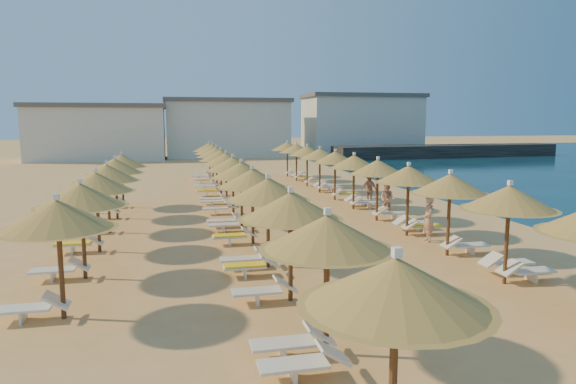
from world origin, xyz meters
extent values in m
plane|color=#E5A464|center=(0.00, 0.00, 0.00)|extent=(220.00, 220.00, 0.00)
cube|color=black|center=(28.57, 39.30, 0.75)|extent=(30.20, 5.93, 1.50)
cube|color=white|center=(-13.72, 44.33, 3.00)|extent=(15.00, 8.00, 6.00)
cube|color=#59514C|center=(-13.72, 44.33, 6.25)|extent=(15.60, 8.48, 0.50)
cube|color=white|center=(1.54, 46.46, 3.40)|extent=(15.00, 8.00, 6.80)
cube|color=#59514C|center=(1.54, 46.46, 7.05)|extent=(15.60, 8.48, 0.50)
cube|color=white|center=(19.99, 47.15, 3.80)|extent=(15.00, 8.00, 7.60)
cube|color=#59514C|center=(19.99, 47.15, 7.85)|extent=(15.60, 8.48, 0.50)
cylinder|color=brown|center=(3.90, -6.89, 1.22)|extent=(0.12, 0.12, 2.44)
cone|color=olive|center=(3.90, -6.89, 2.54)|extent=(2.53, 2.53, 0.69)
cone|color=olive|center=(3.90, -6.89, 2.25)|extent=(2.73, 2.73, 0.12)
cube|color=white|center=(3.90, -6.89, 2.95)|extent=(0.12, 0.12, 0.14)
cylinder|color=brown|center=(3.90, -3.70, 1.22)|extent=(0.12, 0.12, 2.44)
cone|color=olive|center=(3.90, -3.70, 2.54)|extent=(2.53, 2.53, 0.69)
cone|color=olive|center=(3.90, -3.70, 2.25)|extent=(2.73, 2.73, 0.12)
cube|color=white|center=(3.90, -3.70, 2.95)|extent=(0.12, 0.12, 0.14)
cylinder|color=brown|center=(3.90, -0.51, 1.22)|extent=(0.12, 0.12, 2.44)
cone|color=olive|center=(3.90, -0.51, 2.54)|extent=(2.53, 2.53, 0.69)
cone|color=olive|center=(3.90, -0.51, 2.25)|extent=(2.73, 2.73, 0.12)
cube|color=white|center=(3.90, -0.51, 2.95)|extent=(0.12, 0.12, 0.14)
cylinder|color=brown|center=(3.90, 2.68, 1.22)|extent=(0.12, 0.12, 2.44)
cone|color=olive|center=(3.90, 2.68, 2.54)|extent=(2.53, 2.53, 0.69)
cone|color=olive|center=(3.90, 2.68, 2.25)|extent=(2.73, 2.73, 0.12)
cube|color=white|center=(3.90, 2.68, 2.95)|extent=(0.12, 0.12, 0.14)
cylinder|color=brown|center=(3.90, 5.87, 1.22)|extent=(0.12, 0.12, 2.44)
cone|color=olive|center=(3.90, 5.87, 2.54)|extent=(2.53, 2.53, 0.69)
cone|color=olive|center=(3.90, 5.87, 2.25)|extent=(2.73, 2.73, 0.12)
cube|color=white|center=(3.90, 5.87, 2.95)|extent=(0.12, 0.12, 0.14)
cylinder|color=brown|center=(3.90, 9.07, 1.22)|extent=(0.12, 0.12, 2.44)
cone|color=olive|center=(3.90, 9.07, 2.54)|extent=(2.53, 2.53, 0.69)
cone|color=olive|center=(3.90, 9.07, 2.25)|extent=(2.73, 2.73, 0.12)
cube|color=white|center=(3.90, 9.07, 2.95)|extent=(0.12, 0.12, 0.14)
cylinder|color=brown|center=(3.90, 12.26, 1.22)|extent=(0.12, 0.12, 2.44)
cone|color=olive|center=(3.90, 12.26, 2.54)|extent=(2.53, 2.53, 0.69)
cone|color=olive|center=(3.90, 12.26, 2.25)|extent=(2.73, 2.73, 0.12)
cube|color=white|center=(3.90, 12.26, 2.95)|extent=(0.12, 0.12, 0.14)
cylinder|color=brown|center=(3.90, 15.45, 1.22)|extent=(0.12, 0.12, 2.44)
cone|color=olive|center=(3.90, 15.45, 2.54)|extent=(2.53, 2.53, 0.69)
cone|color=olive|center=(3.90, 15.45, 2.25)|extent=(2.73, 2.73, 0.12)
cube|color=white|center=(3.90, 15.45, 2.95)|extent=(0.12, 0.12, 0.14)
cylinder|color=brown|center=(3.90, 18.64, 1.22)|extent=(0.12, 0.12, 2.44)
cone|color=olive|center=(3.90, 18.64, 2.54)|extent=(2.53, 2.53, 0.69)
cone|color=olive|center=(3.90, 18.64, 2.25)|extent=(2.73, 2.73, 0.12)
cube|color=white|center=(3.90, 18.64, 2.95)|extent=(0.12, 0.12, 0.14)
cylinder|color=brown|center=(3.90, 21.83, 1.22)|extent=(0.12, 0.12, 2.44)
cone|color=olive|center=(3.90, 21.83, 2.54)|extent=(2.53, 2.53, 0.69)
cone|color=olive|center=(3.90, 21.83, 2.25)|extent=(2.73, 2.73, 0.12)
cube|color=white|center=(3.90, 21.83, 2.95)|extent=(0.12, 0.12, 0.14)
cylinder|color=brown|center=(-2.47, -13.27, 1.22)|extent=(0.12, 0.12, 2.44)
cone|color=olive|center=(-2.47, -13.27, 2.54)|extent=(2.53, 2.53, 0.69)
cone|color=olive|center=(-2.47, -13.27, 2.25)|extent=(2.73, 2.73, 0.12)
cube|color=white|center=(-2.47, -13.27, 2.95)|extent=(0.12, 0.12, 0.14)
cylinder|color=brown|center=(-2.47, -10.08, 1.22)|extent=(0.12, 0.12, 2.44)
cone|color=olive|center=(-2.47, -10.08, 2.54)|extent=(2.53, 2.53, 0.69)
cone|color=olive|center=(-2.47, -10.08, 2.25)|extent=(2.73, 2.73, 0.12)
cube|color=white|center=(-2.47, -10.08, 2.95)|extent=(0.12, 0.12, 0.14)
cylinder|color=brown|center=(-2.47, -6.89, 1.22)|extent=(0.12, 0.12, 2.44)
cone|color=olive|center=(-2.47, -6.89, 2.54)|extent=(2.53, 2.53, 0.69)
cone|color=olive|center=(-2.47, -6.89, 2.25)|extent=(2.73, 2.73, 0.12)
cube|color=white|center=(-2.47, -6.89, 2.95)|extent=(0.12, 0.12, 0.14)
cylinder|color=brown|center=(-2.47, -3.70, 1.22)|extent=(0.12, 0.12, 2.44)
cone|color=olive|center=(-2.47, -3.70, 2.54)|extent=(2.53, 2.53, 0.69)
cone|color=olive|center=(-2.47, -3.70, 2.25)|extent=(2.73, 2.73, 0.12)
cube|color=white|center=(-2.47, -3.70, 2.95)|extent=(0.12, 0.12, 0.14)
cylinder|color=brown|center=(-2.47, -0.51, 1.22)|extent=(0.12, 0.12, 2.44)
cone|color=olive|center=(-2.47, -0.51, 2.54)|extent=(2.53, 2.53, 0.69)
cone|color=olive|center=(-2.47, -0.51, 2.25)|extent=(2.73, 2.73, 0.12)
cube|color=white|center=(-2.47, -0.51, 2.95)|extent=(0.12, 0.12, 0.14)
cylinder|color=brown|center=(-2.47, 2.68, 1.22)|extent=(0.12, 0.12, 2.44)
cone|color=olive|center=(-2.47, 2.68, 2.54)|extent=(2.53, 2.53, 0.69)
cone|color=olive|center=(-2.47, 2.68, 2.25)|extent=(2.73, 2.73, 0.12)
cube|color=white|center=(-2.47, 2.68, 2.95)|extent=(0.12, 0.12, 0.14)
cylinder|color=brown|center=(-2.47, 5.87, 1.22)|extent=(0.12, 0.12, 2.44)
cone|color=olive|center=(-2.47, 5.87, 2.54)|extent=(2.53, 2.53, 0.69)
cone|color=olive|center=(-2.47, 5.87, 2.25)|extent=(2.73, 2.73, 0.12)
cube|color=white|center=(-2.47, 5.87, 2.95)|extent=(0.12, 0.12, 0.14)
cylinder|color=brown|center=(-2.47, 9.07, 1.22)|extent=(0.12, 0.12, 2.44)
cone|color=olive|center=(-2.47, 9.07, 2.54)|extent=(2.53, 2.53, 0.69)
cone|color=olive|center=(-2.47, 9.07, 2.25)|extent=(2.73, 2.73, 0.12)
cube|color=white|center=(-2.47, 9.07, 2.95)|extent=(0.12, 0.12, 0.14)
cylinder|color=brown|center=(-2.47, 12.26, 1.22)|extent=(0.12, 0.12, 2.44)
cone|color=olive|center=(-2.47, 12.26, 2.54)|extent=(2.53, 2.53, 0.69)
cone|color=olive|center=(-2.47, 12.26, 2.25)|extent=(2.73, 2.73, 0.12)
cube|color=white|center=(-2.47, 12.26, 2.95)|extent=(0.12, 0.12, 0.14)
cylinder|color=brown|center=(-2.47, 15.45, 1.22)|extent=(0.12, 0.12, 2.44)
cone|color=olive|center=(-2.47, 15.45, 2.54)|extent=(2.53, 2.53, 0.69)
cone|color=olive|center=(-2.47, 15.45, 2.25)|extent=(2.73, 2.73, 0.12)
cube|color=white|center=(-2.47, 15.45, 2.95)|extent=(0.12, 0.12, 0.14)
cylinder|color=brown|center=(-2.47, 18.64, 1.22)|extent=(0.12, 0.12, 2.44)
cone|color=olive|center=(-2.47, 18.64, 2.54)|extent=(2.53, 2.53, 0.69)
cone|color=olive|center=(-2.47, 18.64, 2.25)|extent=(2.73, 2.73, 0.12)
cube|color=white|center=(-2.47, 18.64, 2.95)|extent=(0.12, 0.12, 0.14)
cylinder|color=brown|center=(-2.47, 21.83, 1.22)|extent=(0.12, 0.12, 2.44)
cone|color=olive|center=(-2.47, 21.83, 2.54)|extent=(2.53, 2.53, 0.69)
cone|color=olive|center=(-2.47, 21.83, 2.25)|extent=(2.73, 2.73, 0.12)
cube|color=white|center=(-2.47, 21.83, 2.95)|extent=(0.12, 0.12, 0.14)
cylinder|color=brown|center=(-8.04, -6.89, 1.22)|extent=(0.12, 0.12, 2.44)
cone|color=olive|center=(-8.04, -6.89, 2.54)|extent=(2.53, 2.53, 0.69)
cone|color=olive|center=(-8.04, -6.89, 2.25)|extent=(2.73, 2.73, 0.12)
cube|color=white|center=(-8.04, -6.89, 2.95)|extent=(0.12, 0.12, 0.14)
cylinder|color=brown|center=(-8.04, -3.70, 1.22)|extent=(0.12, 0.12, 2.44)
cone|color=olive|center=(-8.04, -3.70, 2.54)|extent=(2.53, 2.53, 0.69)
cone|color=olive|center=(-8.04, -3.70, 2.25)|extent=(2.73, 2.73, 0.12)
cube|color=white|center=(-8.04, -3.70, 2.95)|extent=(0.12, 0.12, 0.14)
cylinder|color=brown|center=(-8.04, -0.51, 1.22)|extent=(0.12, 0.12, 2.44)
cone|color=olive|center=(-8.04, -0.51, 2.54)|extent=(2.53, 2.53, 0.69)
cone|color=olive|center=(-8.04, -0.51, 2.25)|extent=(2.73, 2.73, 0.12)
cube|color=white|center=(-8.04, -0.51, 2.95)|extent=(0.12, 0.12, 0.14)
cylinder|color=brown|center=(-8.04, 2.68, 1.22)|extent=(0.12, 0.12, 2.44)
cone|color=olive|center=(-8.04, 2.68, 2.54)|extent=(2.53, 2.53, 0.69)
cone|color=olive|center=(-8.04, 2.68, 2.25)|extent=(2.73, 2.73, 0.12)
cube|color=white|center=(-8.04, 2.68, 2.95)|extent=(0.12, 0.12, 0.14)
cylinder|color=brown|center=(-8.04, 5.87, 1.22)|extent=(0.12, 0.12, 2.44)
cone|color=olive|center=(-8.04, 5.87, 2.54)|extent=(2.53, 2.53, 0.69)
cone|color=olive|center=(-8.04, 5.87, 2.25)|extent=(2.73, 2.73, 0.12)
cube|color=white|center=(-8.04, 5.87, 2.95)|extent=(0.12, 0.12, 0.14)
cylinder|color=brown|center=(-8.04, 9.07, 1.22)|extent=(0.12, 0.12, 2.44)
cone|color=olive|center=(-8.04, 9.07, 2.54)|extent=(2.53, 2.53, 0.69)
cone|color=olive|center=(-8.04, 9.07, 2.25)|extent=(2.73, 2.73, 0.12)
cube|color=white|center=(-8.04, 9.07, 2.95)|extent=(0.12, 0.12, 0.14)
cube|color=silver|center=(-3.37, -10.08, 0.32)|extent=(1.28, 0.56, 0.06)
cube|color=silver|center=(-3.37, -10.08, 0.16)|extent=(0.06, 0.51, 0.32)
cube|color=silver|center=(-2.62, -10.08, 0.46)|extent=(0.58, 0.56, 0.40)
cube|color=silver|center=(-3.37, -10.98, 0.32)|extent=(1.28, 0.56, 0.06)
cube|color=silver|center=(-3.37, -10.98, 0.16)|extent=(0.06, 0.51, 0.32)
cube|color=silver|center=(-2.62, -10.98, 0.46)|extent=(0.58, 0.56, 0.40)
cube|color=silver|center=(4.80, -6.89, 0.32)|extent=(1.28, 0.56, 0.06)
cube|color=silver|center=(4.80, -6.89, 0.16)|extent=(0.06, 0.51, 0.32)
cube|color=silver|center=(4.05, -6.89, 0.46)|extent=(0.58, 0.56, 0.40)
cube|color=silver|center=(4.80, -5.99, 0.32)|extent=(1.28, 0.56, 0.06)
cube|color=silver|center=(4.80, -5.99, 0.16)|extent=(0.06, 0.51, 0.32)
cube|color=silver|center=(4.05, -5.99, 0.46)|extent=(0.58, 0.56, 0.40)
cube|color=silver|center=(-3.37, -6.89, 0.32)|extent=(1.28, 0.56, 0.06)
cube|color=silver|center=(-3.37, -6.89, 0.16)|extent=(0.06, 0.51, 0.32)
cube|color=silver|center=(-2.62, -6.89, 0.46)|extent=(0.58, 0.56, 0.40)
cube|color=silver|center=(4.80, -3.70, 0.32)|extent=(1.28, 0.56, 0.06)
cube|color=silver|center=(4.80, -3.70, 0.16)|extent=(0.06, 0.51, 0.32)
cube|color=silver|center=(4.05, -3.70, 0.46)|extent=(0.58, 0.56, 0.40)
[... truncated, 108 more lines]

